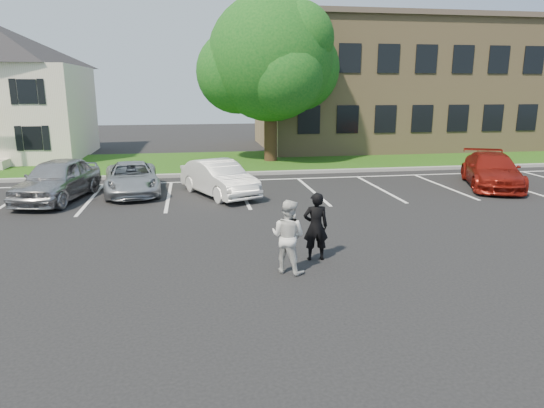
# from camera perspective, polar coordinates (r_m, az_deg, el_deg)

# --- Properties ---
(ground_plane) EXTENTS (90.00, 90.00, 0.00)m
(ground_plane) POSITION_cam_1_polar(r_m,az_deg,el_deg) (11.19, 0.85, -7.43)
(ground_plane) COLOR black
(ground_plane) RESTS_ON ground
(curb) EXTENTS (40.00, 0.30, 0.15)m
(curb) POSITION_cam_1_polar(r_m,az_deg,el_deg) (22.70, -4.58, 3.55)
(curb) COLOR gray
(curb) RESTS_ON ground
(grass_strip) EXTENTS (44.00, 8.00, 0.08)m
(grass_strip) POSITION_cam_1_polar(r_m,az_deg,el_deg) (26.64, -5.33, 4.95)
(grass_strip) COLOR #1E400B
(grass_strip) RESTS_ON ground
(stall_lines) EXTENTS (34.00, 5.36, 0.01)m
(stall_lines) POSITION_cam_1_polar(r_m,az_deg,el_deg) (19.91, 0.21, 1.98)
(stall_lines) COLOR silver
(stall_lines) RESTS_ON ground
(office_building) EXTENTS (22.40, 10.40, 8.30)m
(office_building) POSITION_cam_1_polar(r_m,az_deg,el_deg) (35.97, 17.21, 13.23)
(office_building) COLOR #9C8358
(office_building) RESTS_ON ground
(tree) EXTENTS (7.80, 7.20, 8.80)m
(tree) POSITION_cam_1_polar(r_m,az_deg,el_deg) (26.69, -0.02, 16.45)
(tree) COLOR black
(tree) RESTS_ON ground
(man_black_suit) EXTENTS (0.62, 0.43, 1.64)m
(man_black_suit) POSITION_cam_1_polar(r_m,az_deg,el_deg) (11.46, 5.16, -2.65)
(man_black_suit) COLOR black
(man_black_suit) RESTS_ON ground
(man_white_shirt) EXTENTS (1.01, 0.98, 1.65)m
(man_white_shirt) POSITION_cam_1_polar(r_m,az_deg,el_deg) (10.67, 1.89, -3.82)
(man_white_shirt) COLOR silver
(man_white_shirt) RESTS_ON ground
(car_silver_west) EXTENTS (2.70, 4.74, 1.52)m
(car_silver_west) POSITION_cam_1_polar(r_m,az_deg,el_deg) (19.18, -23.96, 2.64)
(car_silver_west) COLOR #A0A0A5
(car_silver_west) RESTS_ON ground
(car_silver_minivan) EXTENTS (2.49, 4.49, 1.19)m
(car_silver_minivan) POSITION_cam_1_polar(r_m,az_deg,el_deg) (19.48, -16.17, 2.94)
(car_silver_minivan) COLOR #AAADB2
(car_silver_minivan) RESTS_ON ground
(car_white_sedan) EXTENTS (2.96, 4.25, 1.33)m
(car_white_sedan) POSITION_cam_1_polar(r_m,az_deg,el_deg) (18.41, -6.26, 3.03)
(car_white_sedan) COLOR white
(car_white_sedan) RESTS_ON ground
(car_red_compact) EXTENTS (3.55, 5.08, 1.37)m
(car_red_compact) POSITION_cam_1_polar(r_m,az_deg,el_deg) (21.88, 24.45, 3.61)
(car_red_compact) COLOR maroon
(car_red_compact) RESTS_ON ground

